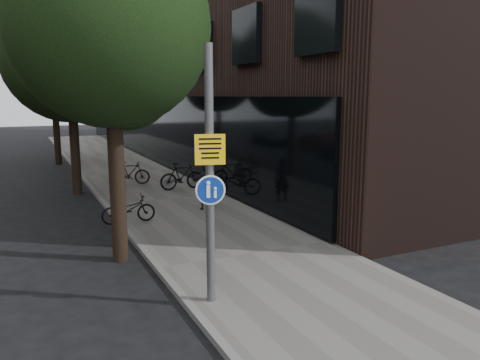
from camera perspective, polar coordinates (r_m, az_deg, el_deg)
ground at (r=8.59m, az=10.27°, el=-16.35°), size 120.00×120.00×0.00m
sidewalk at (r=17.31m, az=-8.63°, el=-2.45°), size 4.50×60.00×0.12m
curb_edge at (r=16.82m, az=-15.99°, el=-3.09°), size 0.15×60.00×0.13m
building_right_dark_brick at (r=31.50m, az=-0.56°, el=19.67°), size 12.00×40.00×18.00m
street_tree_near at (r=11.10m, az=-15.29°, el=16.54°), size 4.40×4.40×7.50m
street_tree_mid at (r=19.49m, az=-19.90°, el=13.42°), size 5.00×5.00×7.80m
street_tree_far at (r=28.44m, az=-21.77°, el=12.10°), size 5.00×5.00×7.80m
signpost at (r=8.20m, az=-3.70°, el=0.43°), size 0.52×0.17×4.57m
pedestrian at (r=15.42m, az=-4.28°, el=-0.73°), size 0.62×0.46×1.56m
parked_bike_facade_near at (r=17.28m, az=-2.66°, el=-0.46°), size 2.03×1.21×1.01m
parked_bike_facade_far at (r=18.83m, az=-7.12°, el=0.47°), size 1.81×0.54×1.08m
parked_bike_curb_near at (r=14.16m, az=-13.45°, el=-3.49°), size 1.58×0.57×0.83m
parked_bike_curb_far at (r=20.29m, az=-13.27°, el=0.84°), size 1.71×0.94×0.99m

